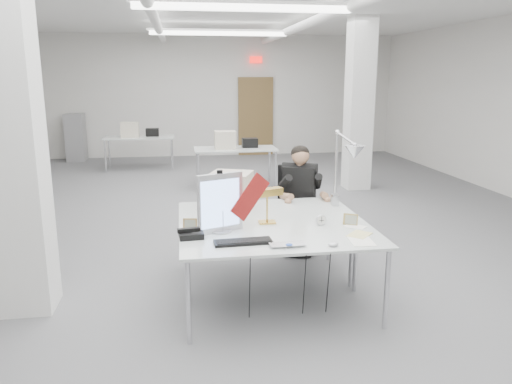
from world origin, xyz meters
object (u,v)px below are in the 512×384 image
(monitor, at_px, (220,203))
(architect_lamp, at_px, (344,167))
(seated_person, at_px, (300,182))
(desk_phone, at_px, (191,235))
(bankers_lamp, at_px, (267,206))
(beige_monitor, at_px, (231,191))
(desk_main, at_px, (282,238))
(laptop, at_px, (289,247))
(office_chair, at_px, (298,213))

(monitor, relative_size, architect_lamp, 0.57)
(seated_person, bearing_deg, monitor, -106.64)
(seated_person, xyz_separation_m, desk_phone, (-1.33, -1.47, -0.12))
(architect_lamp, bearing_deg, bankers_lamp, -165.96)
(bankers_lamp, relative_size, desk_phone, 1.61)
(architect_lamp, bearing_deg, beige_monitor, 160.38)
(desk_main, height_order, beige_monitor, beige_monitor)
(laptop, bearing_deg, bankers_lamp, 91.67)
(office_chair, height_order, seated_person, seated_person)
(office_chair, distance_m, desk_phone, 2.04)
(desk_phone, relative_size, architect_lamp, 0.22)
(office_chair, relative_size, seated_person, 0.99)
(desk_main, bearing_deg, architect_lamp, 42.47)
(bankers_lamp, bearing_deg, beige_monitor, 94.14)
(office_chair, xyz_separation_m, laptop, (-0.54, -1.92, 0.27))
(office_chair, distance_m, beige_monitor, 1.16)
(bankers_lamp, height_order, beige_monitor, beige_monitor)
(seated_person, bearing_deg, bankers_lamp, -95.94)
(desk_phone, bearing_deg, architect_lamp, 17.38)
(laptop, bearing_deg, desk_phone, 150.62)
(monitor, height_order, desk_phone, monitor)
(seated_person, bearing_deg, architect_lamp, -51.01)
(laptop, relative_size, bankers_lamp, 0.90)
(seated_person, distance_m, beige_monitor, 1.04)
(desk_main, relative_size, architect_lamp, 1.89)
(monitor, height_order, architect_lamp, architect_lamp)
(monitor, height_order, laptop, monitor)
(monitor, bearing_deg, desk_main, -43.88)
(laptop, bearing_deg, monitor, 131.79)
(monitor, bearing_deg, beige_monitor, 55.71)
(architect_lamp, bearing_deg, laptop, -133.18)
(desk_main, height_order, bankers_lamp, bankers_lamp)
(bankers_lamp, height_order, architect_lamp, architect_lamp)
(desk_main, relative_size, beige_monitor, 4.35)
(desk_main, distance_m, beige_monitor, 1.08)
(seated_person, distance_m, architect_lamp, 0.93)
(monitor, bearing_deg, office_chair, 31.06)
(seated_person, bearing_deg, beige_monitor, -126.42)
(desk_main, distance_m, monitor, 0.63)
(seated_person, relative_size, bankers_lamp, 2.97)
(laptop, xyz_separation_m, beige_monitor, (-0.34, 1.32, 0.18))
(office_chair, bearing_deg, laptop, -83.90)
(laptop, bearing_deg, seated_person, 71.08)
(laptop, height_order, desk_phone, desk_phone)
(monitor, height_order, beige_monitor, monitor)
(laptop, height_order, bankers_lamp, bankers_lamp)
(office_chair, height_order, desk_phone, office_chair)
(bankers_lamp, bearing_deg, desk_main, -103.73)
(desk_main, distance_m, office_chair, 1.71)
(seated_person, relative_size, laptop, 3.31)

